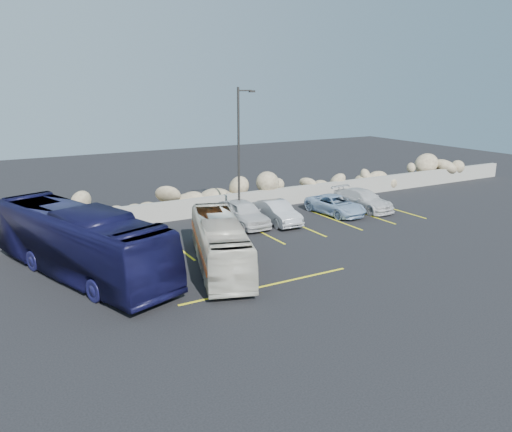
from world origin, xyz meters
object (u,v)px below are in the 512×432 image
lamppost (239,152)px  car_c (363,200)px  car_d (335,205)px  vintage_bus (220,243)px  tour_coach (80,242)px  car_b (277,212)px  car_a (243,213)px

lamppost → car_c: lamppost is taller
lamppost → car_d: bearing=-11.5°
vintage_bus → car_d: vintage_bus is taller
lamppost → car_d: lamppost is taller
vintage_bus → tour_coach: (-5.73, 2.06, 0.40)m
vintage_bus → car_b: (6.23, 5.07, -0.47)m
car_c → car_d: car_c is taller
vintage_bus → tour_coach: 6.10m
car_a → car_b: (2.00, -0.58, -0.08)m
lamppost → tour_coach: 11.29m
vintage_bus → car_c: size_ratio=1.78×
tour_coach → car_b: tour_coach is taller
tour_coach → car_c: (18.72, 3.04, -0.87)m
car_d → car_c: bearing=-3.5°
car_a → car_d: 6.45m
car_b → vintage_bus: bearing=-137.8°
tour_coach → car_c: bearing=-10.1°
car_b → car_d: (4.42, -0.03, -0.06)m
tour_coach → car_c: 18.98m
car_b → car_c: 6.77m
lamppost → car_b: bearing=-33.9°
lamppost → tour_coach: size_ratio=0.72×
car_c → car_d: bearing=176.3°
car_d → car_a: bearing=169.9°
lamppost → car_b: (1.87, -1.25, -3.63)m
vintage_bus → car_d: bearing=43.4°
tour_coach → car_b: bearing=-5.1°
car_a → vintage_bus: bearing=-126.6°
lamppost → vintage_bus: 8.31m
vintage_bus → car_a: size_ratio=1.85×
vintage_bus → car_c: bearing=39.5°
vintage_bus → car_b: size_ratio=2.02×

